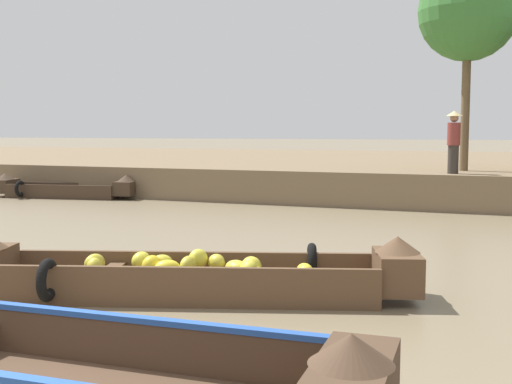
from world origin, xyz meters
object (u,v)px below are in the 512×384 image
at_px(vendor_person, 454,139).
at_px(palm_tree_near, 468,12).
at_px(viewer_boat, 30,373).
at_px(banana_boat, 188,276).
at_px(cargo_boat_upstream, 65,189).

bearing_deg(vendor_person, palm_tree_near, 82.83).
xyz_separation_m(viewer_boat, vendor_person, (1.97, 13.99, 1.64)).
height_order(banana_boat, viewer_boat, viewer_boat).
relative_size(cargo_boat_upstream, vendor_person, 2.90).
relative_size(banana_boat, viewer_boat, 1.05).
bearing_deg(banana_boat, cargo_boat_upstream, 134.47).
bearing_deg(vendor_person, viewer_boat, -98.03).
bearing_deg(palm_tree_near, viewer_boat, -97.95).
bearing_deg(cargo_boat_upstream, vendor_person, 5.51).
height_order(cargo_boat_upstream, palm_tree_near, palm_tree_near).
bearing_deg(viewer_boat, cargo_boat_upstream, 127.10).
distance_m(viewer_boat, vendor_person, 14.22).
bearing_deg(palm_tree_near, vendor_person, -97.17).
bearing_deg(vendor_person, banana_boat, -102.48).
relative_size(viewer_boat, palm_tree_near, 0.94).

